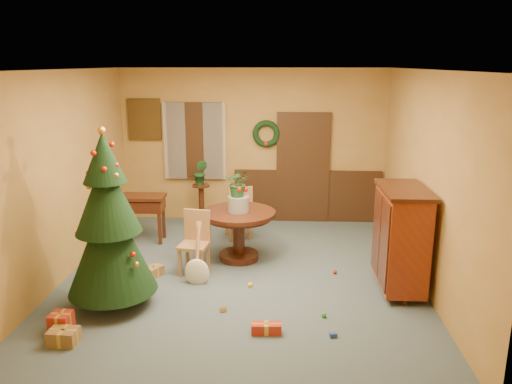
# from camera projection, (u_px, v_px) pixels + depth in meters

# --- Properties ---
(room_envelope) EXTENTS (5.50, 5.50, 5.50)m
(room_envelope) POSITION_uv_depth(u_px,v_px,m) (264.00, 164.00, 9.49)
(room_envelope) COLOR #3B4C56
(room_envelope) RESTS_ON ground
(dining_table) EXTENTS (1.14, 1.14, 0.78)m
(dining_table) POSITION_uv_depth(u_px,v_px,m) (239.00, 226.00, 7.69)
(dining_table) COLOR black
(dining_table) RESTS_ON floor
(urn) EXTENTS (0.33, 0.33, 0.24)m
(urn) POSITION_uv_depth(u_px,v_px,m) (239.00, 204.00, 7.60)
(urn) COLOR slate
(urn) RESTS_ON dining_table
(centerpiece_plant) EXTENTS (0.38, 0.33, 0.43)m
(centerpiece_plant) POSITION_uv_depth(u_px,v_px,m) (238.00, 183.00, 7.51)
(centerpiece_plant) COLOR #1E4C23
(centerpiece_plant) RESTS_ON urn
(chair_near) EXTENTS (0.45, 0.45, 0.92)m
(chair_near) POSITION_uv_depth(u_px,v_px,m) (195.00, 240.00, 7.25)
(chair_near) COLOR #99643D
(chair_near) RESTS_ON floor
(chair_far) EXTENTS (0.53, 0.53, 0.96)m
(chair_far) POSITION_uv_depth(u_px,v_px,m) (239.00, 211.00, 8.58)
(chair_far) COLOR #99643D
(chair_far) RESTS_ON floor
(guitar) EXTENTS (0.47, 0.60, 0.80)m
(guitar) POSITION_uv_depth(u_px,v_px,m) (196.00, 256.00, 6.86)
(guitar) COLOR #F2E9CA
(guitar) RESTS_ON floor
(plant_stand) EXTENTS (0.32, 0.32, 0.83)m
(plant_stand) POSITION_uv_depth(u_px,v_px,m) (201.00, 201.00, 9.16)
(plant_stand) COLOR black
(plant_stand) RESTS_ON floor
(stand_plant) EXTENTS (0.28, 0.24, 0.46)m
(stand_plant) POSITION_uv_depth(u_px,v_px,m) (201.00, 172.00, 9.02)
(stand_plant) COLOR #19471E
(stand_plant) RESTS_ON plant_stand
(christmas_tree) EXTENTS (1.10, 1.10, 2.27)m
(christmas_tree) POSITION_uv_depth(u_px,v_px,m) (109.00, 224.00, 6.09)
(christmas_tree) COLOR #382111
(christmas_tree) RESTS_ON floor
(writing_desk) EXTENTS (0.92, 0.48, 0.81)m
(writing_desk) POSITION_uv_depth(u_px,v_px,m) (138.00, 207.00, 8.48)
(writing_desk) COLOR black
(writing_desk) RESTS_ON floor
(sideboard) EXTENTS (0.59, 1.11, 1.42)m
(sideboard) POSITION_uv_depth(u_px,v_px,m) (401.00, 236.00, 6.60)
(sideboard) COLOR #5C150A
(sideboard) RESTS_ON floor
(gift_a) EXTENTS (0.32, 0.24, 0.17)m
(gift_a) POSITION_uv_depth(u_px,v_px,m) (64.00, 336.00, 5.46)
(gift_a) COLOR brown
(gift_a) RESTS_ON floor
(gift_b) EXTENTS (0.24, 0.24, 0.23)m
(gift_b) POSITION_uv_depth(u_px,v_px,m) (61.00, 323.00, 5.68)
(gift_b) COLOR #AA2816
(gift_b) RESTS_ON floor
(gift_c) EXTENTS (0.29, 0.31, 0.14)m
(gift_c) POSITION_uv_depth(u_px,v_px,m) (154.00, 271.00, 7.19)
(gift_c) COLOR brown
(gift_c) RESTS_ON floor
(gift_d) EXTENTS (0.35, 0.16, 0.12)m
(gift_d) POSITION_uv_depth(u_px,v_px,m) (266.00, 328.00, 5.67)
(gift_d) COLOR #AA2816
(gift_d) RESTS_ON floor
(toy_a) EXTENTS (0.09, 0.07, 0.05)m
(toy_a) POSITION_uv_depth(u_px,v_px,m) (333.00, 335.00, 5.59)
(toy_a) COLOR #224095
(toy_a) RESTS_ON floor
(toy_b) EXTENTS (0.06, 0.06, 0.06)m
(toy_b) POSITION_uv_depth(u_px,v_px,m) (324.00, 315.00, 6.03)
(toy_b) COLOR green
(toy_b) RESTS_ON floor
(toy_c) EXTENTS (0.06, 0.09, 0.05)m
(toy_c) POSITION_uv_depth(u_px,v_px,m) (250.00, 285.00, 6.84)
(toy_c) COLOR gold
(toy_c) RESTS_ON floor
(toy_d) EXTENTS (0.06, 0.06, 0.06)m
(toy_d) POSITION_uv_depth(u_px,v_px,m) (335.00, 272.00, 7.27)
(toy_d) COLOR red
(toy_d) RESTS_ON floor
(toy_e) EXTENTS (0.09, 0.07, 0.05)m
(toy_e) POSITION_uv_depth(u_px,v_px,m) (223.00, 310.00, 6.17)
(toy_e) COLOR gold
(toy_e) RESTS_ON floor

